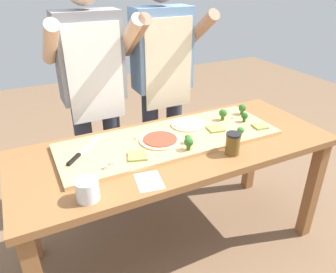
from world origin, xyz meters
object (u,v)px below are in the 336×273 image
object	(u,v)px
recipe_note	(149,181)
cook_left	(93,85)
broccoli_floret_back_left	(188,138)
pizza_whole_white_garlic	(187,124)
pizza_slice_far_left	(260,126)
pizza_whole_tomato_red	(160,140)
sauce_jar	(233,144)
broccoli_floret_front_mid	(242,108)
cheese_crumble_c	(233,117)
cheese_crumble_a	(136,138)
cook_right	(163,75)
pizza_slice_near_left	(216,129)
broccoli_floret_front_right	(240,131)
cheese_crumble_d	(112,162)
flour_cup	(87,191)
broccoli_floret_front_left	(223,114)
cheese_crumble_b	(106,167)
broccoli_floret_center_left	(189,142)
prep_table	(177,160)
pizza_slice_near_right	(137,156)
chefs_knife	(80,154)
broccoli_floret_center_right	(245,116)

from	to	relation	value
recipe_note	cook_left	distance (m)	0.88
broccoli_floret_back_left	recipe_note	world-z (taller)	broccoli_floret_back_left
pizza_whole_white_garlic	pizza_slice_far_left	distance (m)	0.45
pizza_whole_tomato_red	sauce_jar	distance (m)	0.41
broccoli_floret_front_mid	cheese_crumble_c	xyz separation A→B (m)	(-0.10, -0.03, -0.04)
cheese_crumble_a	cook_left	distance (m)	0.51
cheese_crumble_a	cook_right	size ratio (longest dim) A/B	0.01
pizza_slice_near_left	cheese_crumble_c	bearing A→B (deg)	24.55
broccoli_floret_front_right	cheese_crumble_a	world-z (taller)	broccoli_floret_front_right
cheese_crumble_a	cheese_crumble_d	distance (m)	0.29
broccoli_floret_front_mid	flour_cup	world-z (taller)	flour_cup
broccoli_floret_front_left	cheese_crumble_b	size ratio (longest dim) A/B	3.91
broccoli_floret_center_left	cheese_crumble_c	distance (m)	0.52
broccoli_floret_front_left	flour_cup	bearing A→B (deg)	-158.25
broccoli_floret_front_mid	broccoli_floret_back_left	world-z (taller)	broccoli_floret_front_mid
pizza_slice_near_left	pizza_slice_far_left	bearing A→B (deg)	-19.60
prep_table	cook_right	distance (m)	0.70
broccoli_floret_back_left	broccoli_floret_center_left	distance (m)	0.08
pizza_slice_near_right	broccoli_floret_back_left	xyz separation A→B (m)	(0.31, 0.02, 0.02)
chefs_knife	broccoli_floret_back_left	bearing A→B (deg)	-13.29
broccoli_floret_front_right	cook_right	size ratio (longest dim) A/B	0.04
pizza_whole_tomato_red	cook_left	world-z (taller)	cook_left
pizza_whole_tomato_red	cook_right	distance (m)	0.64
broccoli_floret_center_right	cheese_crumble_d	distance (m)	0.92
pizza_slice_far_left	cheese_crumble_c	bearing A→B (deg)	110.41
pizza_slice_near_right	cook_right	distance (m)	0.82
pizza_slice_near_right	cheese_crumble_b	distance (m)	0.18
pizza_whole_white_garlic	pizza_slice_near_left	world-z (taller)	pizza_whole_white_garlic
prep_table	pizza_slice_near_right	world-z (taller)	pizza_slice_near_right
pizza_whole_white_garlic	cheese_crumble_d	distance (m)	0.61
flour_cup	pizza_whole_white_garlic	bearing A→B (deg)	29.86
prep_table	broccoli_floret_center_right	size ratio (longest dim) A/B	28.58
pizza_slice_near_right	cook_left	xyz separation A→B (m)	(-0.04, 0.64, 0.20)
pizza_slice_far_left	broccoli_floret_front_left	world-z (taller)	broccoli_floret_front_left
pizza_whole_tomato_red	cheese_crumble_c	size ratio (longest dim) A/B	18.54
cook_left	cheese_crumble_d	bearing A→B (deg)	-98.48
pizza_whole_tomato_red	cheese_crumble_a	bearing A→B (deg)	143.41
pizza_whole_white_garlic	broccoli_floret_front_mid	size ratio (longest dim) A/B	2.93
chefs_knife	broccoli_floret_center_right	world-z (taller)	broccoli_floret_center_right
pizza_slice_far_left	cook_right	world-z (taller)	cook_right
pizza_whole_white_garlic	cheese_crumble_b	xyz separation A→B (m)	(-0.60, -0.25, 0.00)
chefs_knife	pizza_slice_far_left	world-z (taller)	chefs_knife
pizza_slice_near_left	cook_left	distance (m)	0.84
prep_table	sauce_jar	world-z (taller)	sauce_jar
chefs_knife	cheese_crumble_b	world-z (taller)	cheese_crumble_b
pizza_slice_far_left	cheese_crumble_a	size ratio (longest dim) A/B	6.01
pizza_whole_tomato_red	broccoli_floret_front_right	world-z (taller)	broccoli_floret_front_right
broccoli_floret_center_right	broccoli_floret_back_left	xyz separation A→B (m)	(-0.46, -0.09, -0.01)
pizza_slice_near_left	broccoli_floret_center_right	world-z (taller)	broccoli_floret_center_right
recipe_note	prep_table	bearing A→B (deg)	42.29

